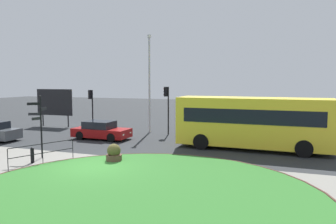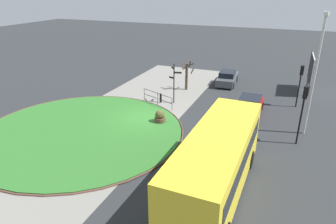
% 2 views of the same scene
% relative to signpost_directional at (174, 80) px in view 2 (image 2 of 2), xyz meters
% --- Properties ---
extents(ground, '(120.00, 120.00, 0.00)m').
position_rel_signpost_directional_xyz_m(ground, '(4.06, -0.85, -2.05)').
color(ground, '#282B2D').
extents(sidewalk_paving, '(32.00, 8.49, 0.02)m').
position_rel_signpost_directional_xyz_m(sidewalk_paving, '(4.06, -2.61, -2.04)').
color(sidewalk_paving, gray).
rests_on(sidewalk_paving, ground).
extents(grass_island, '(14.16, 14.16, 0.10)m').
position_rel_signpost_directional_xyz_m(grass_island, '(7.81, -3.99, -2.00)').
color(grass_island, '#2D6B28').
rests_on(grass_island, ground).
extents(grass_kerb_ring, '(14.47, 14.47, 0.11)m').
position_rel_signpost_directional_xyz_m(grass_kerb_ring, '(7.81, -3.99, -2.00)').
color(grass_kerb_ring, brown).
rests_on(grass_kerb_ring, ground).
extents(signpost_directional, '(0.72, 1.15, 3.53)m').
position_rel_signpost_directional_xyz_m(signpost_directional, '(0.00, 0.00, 0.00)').
color(signpost_directional, black).
rests_on(signpost_directional, ground).
extents(bollard_foreground, '(0.19, 0.19, 0.85)m').
position_rel_signpost_directional_xyz_m(bollard_foreground, '(0.39, -1.09, -1.62)').
color(bollard_foreground, black).
rests_on(bollard_foreground, ground).
extents(railing_grass_edge, '(1.42, 3.25, 1.10)m').
position_rel_signpost_directional_xyz_m(railing_grass_edge, '(1.07, -1.10, -1.33)').
color(railing_grass_edge, black).
rests_on(railing_grass_edge, ground).
extents(bus_yellow, '(9.48, 2.79, 3.28)m').
position_rel_signpost_directional_xyz_m(bus_yellow, '(10.96, 6.43, -0.29)').
color(bus_yellow, yellow).
rests_on(bus_yellow, ground).
extents(car_near_lane, '(4.33, 1.94, 1.40)m').
position_rel_signpost_directional_xyz_m(car_near_lane, '(-7.25, 3.18, -1.40)').
color(car_near_lane, '#474C51').
rests_on(car_near_lane, ground).
extents(car_far_lane, '(4.29, 1.93, 1.34)m').
position_rel_signpost_directional_xyz_m(car_far_lane, '(-0.05, 6.48, -1.42)').
color(car_far_lane, maroon).
rests_on(car_far_lane, ground).
extents(traffic_light_near, '(0.49, 0.29, 3.86)m').
position_rel_signpost_directional_xyz_m(traffic_light_near, '(3.86, 10.13, 0.77)').
color(traffic_light_near, black).
rests_on(traffic_light_near, ground).
extents(traffic_light_far, '(0.49, 0.29, 3.54)m').
position_rel_signpost_directional_xyz_m(traffic_light_far, '(-3.15, 10.00, 0.55)').
color(traffic_light_far, black).
rests_on(traffic_light_far, ground).
extents(lamppost_tall, '(0.32, 0.32, 8.11)m').
position_rel_signpost_directional_xyz_m(lamppost_tall, '(2.16, 10.58, 2.29)').
color(lamppost_tall, '#B7B7BC').
rests_on(lamppost_tall, ground).
extents(billboard_left, '(3.93, 0.21, 3.56)m').
position_rel_signpost_directional_xyz_m(billboard_left, '(-7.77, 10.95, 0.21)').
color(billboard_left, black).
rests_on(billboard_left, ground).
extents(planter_near_signpost, '(0.84, 0.84, 1.00)m').
position_rel_signpost_directional_xyz_m(planter_near_signpost, '(4.34, 0.55, -1.61)').
color(planter_near_signpost, brown).
rests_on(planter_near_signpost, ground).
extents(street_tree_bare, '(1.38, 1.45, 3.01)m').
position_rel_signpost_directional_xyz_m(street_tree_bare, '(-3.95, -0.15, -0.50)').
color(street_tree_bare, '#423323').
rests_on(street_tree_bare, ground).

